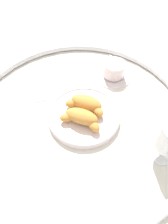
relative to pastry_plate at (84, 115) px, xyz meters
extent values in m
plane|color=silver|center=(0.01, 0.01, -0.01)|extent=(2.20, 2.20, 0.00)
torus|color=silver|center=(0.01, 0.01, 0.00)|extent=(0.72, 0.72, 0.02)
cylinder|color=silver|center=(0.00, 0.00, 0.00)|extent=(0.23, 0.23, 0.02)
torus|color=silver|center=(0.00, 0.00, 0.01)|extent=(0.23, 0.23, 0.01)
ellipsoid|color=#CC893D|center=(0.01, -0.02, 0.03)|extent=(0.11, 0.08, 0.04)
ellipsoid|color=#CC893D|center=(0.05, 0.00, 0.02)|extent=(0.05, 0.05, 0.03)
ellipsoid|color=#CC893D|center=(-0.03, -0.03, 0.02)|extent=(0.05, 0.04, 0.03)
ellipsoid|color=#CC893D|center=(-0.01, 0.02, 0.03)|extent=(0.11, 0.08, 0.04)
ellipsoid|color=#CC893D|center=(0.02, 0.05, 0.02)|extent=(0.05, 0.05, 0.03)
ellipsoid|color=#CC893D|center=(-0.06, 0.02, 0.02)|extent=(0.05, 0.04, 0.03)
cylinder|color=silver|center=(0.04, -0.21, -0.01)|extent=(0.14, 0.14, 0.01)
cylinder|color=silver|center=(0.04, -0.21, 0.02)|extent=(0.08, 0.08, 0.05)
cylinder|color=brown|center=(0.04, -0.21, 0.04)|extent=(0.07, 0.07, 0.01)
torus|color=silver|center=(0.08, -0.24, 0.03)|extent=(0.04, 0.03, 0.04)
cylinder|color=white|center=(-0.25, -0.05, -0.01)|extent=(0.07, 0.07, 0.01)
cylinder|color=white|center=(-0.25, -0.05, 0.02)|extent=(0.01, 0.01, 0.05)
cube|color=white|center=(0.17, 0.03, -0.01)|extent=(0.06, 0.05, 0.01)
camera|label=1|loc=(-0.25, 0.28, 0.53)|focal=33.32mm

